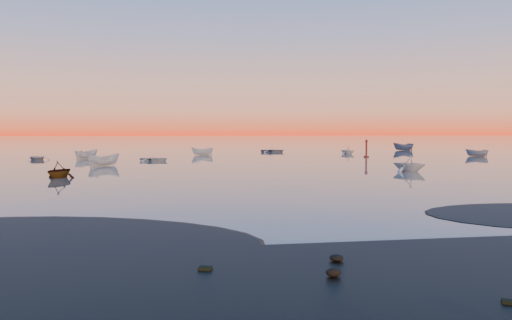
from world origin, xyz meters
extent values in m
plane|color=#6E645C|center=(0.00, 100.00, 0.00)|extent=(600.00, 600.00, 0.00)
imported|color=silver|center=(-12.35, 40.52, 0.00)|extent=(3.62, 4.24, 1.38)
imported|color=silver|center=(19.41, 27.03, 0.00)|extent=(3.91, 3.46, 1.27)
cylinder|color=#4E1610|center=(25.59, 54.00, 0.05)|extent=(0.83, 0.83, 0.28)
cylinder|color=#4E1610|center=(25.59, 54.00, 1.20)|extent=(0.30, 0.30, 2.41)
cone|color=#4E1610|center=(25.59, 54.00, 2.64)|extent=(0.56, 0.56, 0.46)
camera|label=1|loc=(-4.04, -20.28, 4.12)|focal=35.00mm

